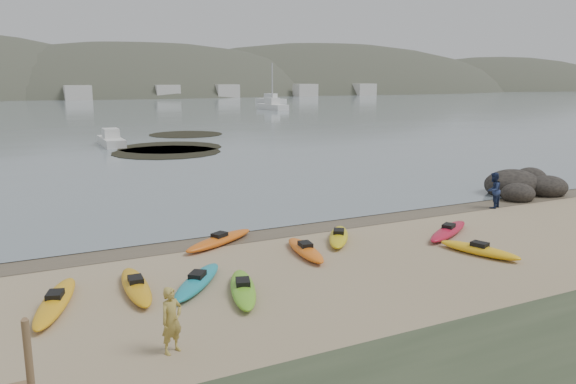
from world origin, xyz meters
TOP-DOWN VIEW (x-y plane):
  - ground at (0.00, 0.00)m, footprint 600.00×600.00m
  - wet_sand at (0.00, -0.30)m, footprint 60.00×60.00m
  - water at (0.00, 300.00)m, footprint 1200.00×1200.00m
  - kayaks at (-2.46, -4.21)m, footprint 17.24×7.97m
  - person_west at (-7.25, -8.63)m, footprint 0.67×0.58m
  - person_east at (10.37, -1.26)m, footprint 1.03×0.92m
  - rock_cluster at (14.47, 0.51)m, footprint 5.08×3.70m
  - kelp_mats at (3.47, 30.66)m, footprint 14.17×22.26m
  - moored_boats at (4.22, 80.06)m, footprint 100.99×80.44m
  - far_hills at (39.38, 193.97)m, footprint 550.00×135.00m
  - far_town at (6.00, 145.00)m, footprint 199.00×5.00m

SIDE VIEW (x-z plane):
  - far_hills at x=39.38m, z-range -55.93..24.07m
  - ground at x=0.00m, z-range 0.00..0.00m
  - wet_sand at x=0.00m, z-range 0.00..0.00m
  - water at x=0.00m, z-range 0.01..0.01m
  - kelp_mats at x=3.47m, z-range 0.01..0.05m
  - kayaks at x=-2.46m, z-range 0.00..0.34m
  - rock_cluster at x=14.47m, z-range -0.59..1.02m
  - moored_boats at x=4.22m, z-range -0.05..1.23m
  - person_west at x=-7.25m, z-range 0.00..1.56m
  - person_east at x=10.37m, z-range 0.00..1.73m
  - far_town at x=6.00m, z-range 0.00..4.00m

